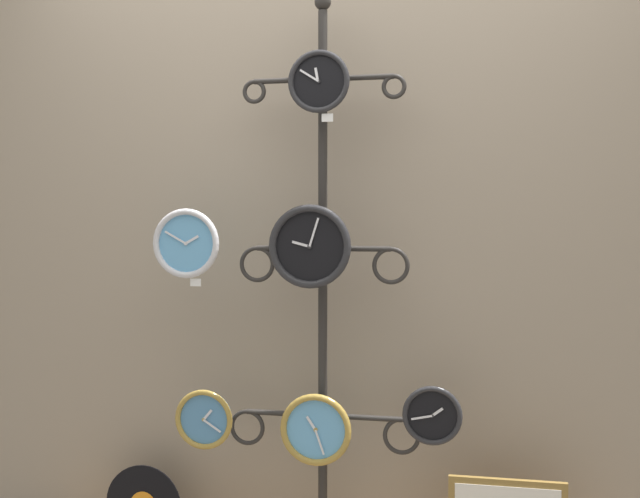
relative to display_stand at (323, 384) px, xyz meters
name	(u,v)px	position (x,y,z in m)	size (l,w,h in m)	color
shop_wall	(331,195)	(0.00, 0.16, 0.70)	(4.40, 0.04, 2.80)	gray
display_stand	(323,384)	(0.00, 0.00, 0.00)	(0.71, 0.36, 2.12)	#282623
clock_top_center	(319,82)	(0.01, -0.10, 1.08)	(0.22, 0.04, 0.22)	black
clock_middle_left	(187,243)	(-0.48, -0.11, 0.52)	(0.25, 0.04, 0.25)	#60A8DB
clock_middle_center	(310,246)	(-0.02, -0.12, 0.51)	(0.29, 0.04, 0.29)	black
clock_bottom_left	(204,419)	(-0.42, -0.11, -0.12)	(0.22, 0.04, 0.22)	#4C84B2
clock_bottom_center	(316,429)	(-0.01, -0.09, -0.14)	(0.26, 0.04, 0.26)	#60A8DB
clock_bottom_right	(432,415)	(0.40, -0.08, -0.07)	(0.21, 0.04, 0.21)	black
price_tag_upper	(327,118)	(0.04, -0.10, 0.95)	(0.04, 0.00, 0.03)	white
price_tag_mid	(196,282)	(-0.45, -0.11, 0.37)	(0.04, 0.00, 0.03)	white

